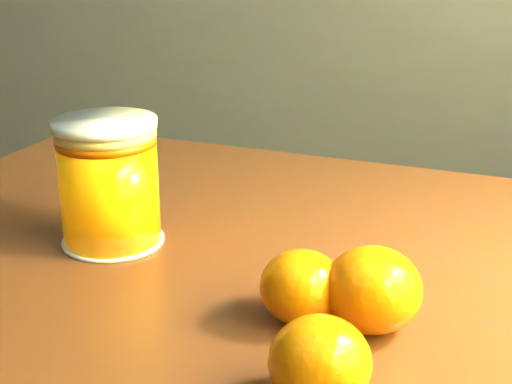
# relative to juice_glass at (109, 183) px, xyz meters

# --- Properties ---
(kitchen_counter) EXTENTS (3.15, 0.60, 0.90)m
(kitchen_counter) POSITION_rel_juice_glass_xyz_m (-0.77, 1.19, -0.30)
(kitchen_counter) COLOR #454549
(kitchen_counter) RESTS_ON ground
(juice_glass) EXTENTS (0.09, 0.09, 0.11)m
(juice_glass) POSITION_rel_juice_glass_xyz_m (0.00, 0.00, 0.00)
(juice_glass) COLOR #FF8E05
(juice_glass) RESTS_ON table
(orange_front) EXTENTS (0.07, 0.07, 0.06)m
(orange_front) POSITION_rel_juice_glass_xyz_m (0.23, -0.09, -0.02)
(orange_front) COLOR orange
(orange_front) RESTS_ON table
(orange_back) EXTENTS (0.07, 0.07, 0.05)m
(orange_back) POSITION_rel_juice_glass_xyz_m (0.18, -0.09, -0.03)
(orange_back) COLOR orange
(orange_back) RESTS_ON table
(orange_extra) EXTENTS (0.06, 0.06, 0.05)m
(orange_extra) POSITION_rel_juice_glass_xyz_m (0.21, -0.18, -0.03)
(orange_extra) COLOR orange
(orange_extra) RESTS_ON table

